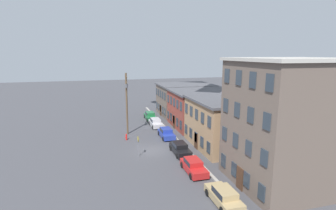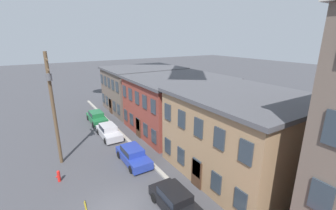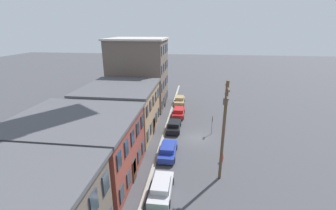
% 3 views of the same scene
% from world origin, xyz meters
% --- Properties ---
extents(ground_plane, '(200.00, 200.00, 0.00)m').
position_xyz_m(ground_plane, '(0.00, 0.00, 0.00)').
color(ground_plane, '#424247').
extents(kerb_strip, '(56.00, 0.36, 0.16)m').
position_xyz_m(kerb_strip, '(0.00, 4.50, 0.08)').
color(kerb_strip, '#9E998E').
rests_on(kerb_strip, ground_plane).
extents(apartment_midblock, '(9.87, 11.17, 6.45)m').
position_xyz_m(apartment_midblock, '(-9.69, 11.32, 3.24)').
color(apartment_midblock, brown).
rests_on(apartment_midblock, ground_plane).
extents(apartment_far, '(10.79, 9.55, 6.72)m').
position_xyz_m(apartment_far, '(0.80, 10.51, 3.38)').
color(apartment_far, '#9E7A56').
rests_on(apartment_far, ground_plane).
extents(apartment_annex, '(9.57, 10.04, 12.43)m').
position_xyz_m(apartment_annex, '(12.22, 10.76, 6.23)').
color(apartment_annex, '#66564C').
rests_on(apartment_annex, ground_plane).
extents(car_silver, '(4.40, 1.92, 1.43)m').
position_xyz_m(car_silver, '(-11.43, 3.06, 0.75)').
color(car_silver, '#B7B7BC').
rests_on(car_silver, ground_plane).
extents(car_blue, '(4.40, 1.92, 1.43)m').
position_xyz_m(car_blue, '(-4.96, 3.27, 0.75)').
color(car_blue, '#233899').
rests_on(car_blue, ground_plane).
extents(car_black, '(4.40, 1.92, 1.43)m').
position_xyz_m(car_black, '(2.00, 3.27, 0.75)').
color(car_black, black).
rests_on(car_black, ground_plane).
extents(car_red, '(4.40, 1.92, 1.43)m').
position_xyz_m(car_red, '(7.60, 3.01, 0.75)').
color(car_red, '#B21E1E').
rests_on(car_red, ground_plane).
extents(car_tan, '(4.40, 1.92, 1.43)m').
position_xyz_m(car_tan, '(14.10, 3.34, 0.75)').
color(car_tan, tan).
rests_on(car_tan, ground_plane).
extents(caution_sign, '(0.87, 0.08, 2.69)m').
position_xyz_m(caution_sign, '(1.42, -2.09, 1.78)').
color(caution_sign, slate).
rests_on(caution_sign, ground_plane).
extents(utility_pole, '(2.40, 0.44, 9.86)m').
position_xyz_m(utility_pole, '(-8.32, -2.31, 5.53)').
color(utility_pole, brown).
rests_on(utility_pole, ground_plane).
extents(fire_hydrant, '(0.24, 0.34, 0.96)m').
position_xyz_m(fire_hydrant, '(-5.37, -2.85, 0.48)').
color(fire_hydrant, red).
rests_on(fire_hydrant, ground_plane).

